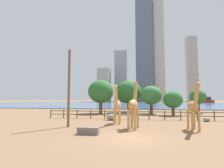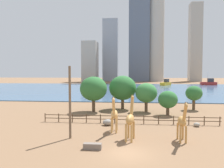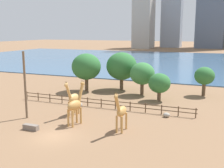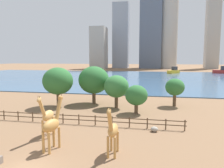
{
  "view_description": "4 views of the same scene",
  "coord_description": "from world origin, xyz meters",
  "px_view_note": "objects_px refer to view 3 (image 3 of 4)",
  "views": [
    {
      "loc": [
        0.87,
        -13.66,
        3.02
      ],
      "look_at": [
        -2.7,
        8.4,
        4.87
      ],
      "focal_mm": 28.0,
      "sensor_mm": 36.0,
      "label": 1
    },
    {
      "loc": [
        0.45,
        -20.11,
        7.61
      ],
      "look_at": [
        -3.9,
        25.12,
        5.16
      ],
      "focal_mm": 35.0,
      "sensor_mm": 36.0,
      "label": 2
    },
    {
      "loc": [
        15.8,
        -23.07,
        10.7
      ],
      "look_at": [
        0.48,
        14.68,
        2.99
      ],
      "focal_mm": 45.0,
      "sensor_mm": 36.0,
      "label": 3
    },
    {
      "loc": [
        9.27,
        -13.69,
        8.44
      ],
      "look_at": [
        1.62,
        25.25,
        3.66
      ],
      "focal_mm": 35.0,
      "sensor_mm": 36.0,
      "label": 4
    }
  ],
  "objects_px": {
    "tree_left_large": "(159,83)",
    "tree_right_small": "(86,67)",
    "giraffe_companion": "(75,105)",
    "boulder_by_pole": "(78,105)",
    "utility_pole": "(25,85)",
    "tree_right_tall": "(122,66)",
    "tree_center_broad": "(142,74)",
    "boulder_near_fence": "(166,115)",
    "giraffe_young": "(121,112)",
    "feeding_trough": "(31,127)",
    "giraffe_tall": "(73,98)",
    "tree_left_small": "(204,76)"
  },
  "relations": [
    {
      "from": "utility_pole",
      "to": "tree_center_broad",
      "type": "distance_m",
      "value": 20.33
    },
    {
      "from": "feeding_trough",
      "to": "tree_center_broad",
      "type": "bearing_deg",
      "value": 72.93
    },
    {
      "from": "tree_left_large",
      "to": "tree_right_small",
      "type": "height_order",
      "value": "tree_right_small"
    },
    {
      "from": "giraffe_young",
      "to": "tree_center_broad",
      "type": "height_order",
      "value": "tree_center_broad"
    },
    {
      "from": "boulder_by_pole",
      "to": "tree_left_small",
      "type": "relative_size",
      "value": 0.29
    },
    {
      "from": "boulder_by_pole",
      "to": "tree_left_large",
      "type": "relative_size",
      "value": 0.33
    },
    {
      "from": "giraffe_young",
      "to": "boulder_near_fence",
      "type": "relative_size",
      "value": 5.45
    },
    {
      "from": "boulder_by_pole",
      "to": "tree_left_large",
      "type": "distance_m",
      "value": 13.04
    },
    {
      "from": "tree_left_small",
      "to": "tree_right_small",
      "type": "height_order",
      "value": "tree_right_small"
    },
    {
      "from": "tree_center_broad",
      "to": "tree_right_small",
      "type": "relative_size",
      "value": 0.82
    },
    {
      "from": "giraffe_young",
      "to": "tree_left_large",
      "type": "height_order",
      "value": "giraffe_young"
    },
    {
      "from": "giraffe_young",
      "to": "feeding_trough",
      "type": "relative_size",
      "value": 2.61
    },
    {
      "from": "giraffe_young",
      "to": "boulder_near_fence",
      "type": "xyz_separation_m",
      "value": [
        3.55,
        6.99,
        -1.93
      ]
    },
    {
      "from": "giraffe_companion",
      "to": "giraffe_young",
      "type": "xyz_separation_m",
      "value": [
        5.66,
        -0.18,
        -0.13
      ]
    },
    {
      "from": "boulder_by_pole",
      "to": "tree_center_broad",
      "type": "relative_size",
      "value": 0.26
    },
    {
      "from": "tree_left_large",
      "to": "tree_center_broad",
      "type": "bearing_deg",
      "value": 140.42
    },
    {
      "from": "tree_right_tall",
      "to": "tree_right_small",
      "type": "distance_m",
      "value": 6.44
    },
    {
      "from": "giraffe_companion",
      "to": "utility_pole",
      "type": "xyz_separation_m",
      "value": [
        -6.9,
        -0.1,
        1.81
      ]
    },
    {
      "from": "giraffe_tall",
      "to": "tree_right_small",
      "type": "relative_size",
      "value": 0.7
    },
    {
      "from": "utility_pole",
      "to": "tree_left_large",
      "type": "distance_m",
      "value": 20.02
    },
    {
      "from": "giraffe_tall",
      "to": "tree_left_small",
      "type": "xyz_separation_m",
      "value": [
        14.66,
        17.97,
        1.07
      ]
    },
    {
      "from": "boulder_near_fence",
      "to": "tree_center_broad",
      "type": "xyz_separation_m",
      "value": [
        -6.37,
        10.93,
        3.36
      ]
    },
    {
      "from": "tree_right_tall",
      "to": "feeding_trough",
      "type": "bearing_deg",
      "value": -94.4
    },
    {
      "from": "boulder_near_fence",
      "to": "feeding_trough",
      "type": "height_order",
      "value": "feeding_trough"
    },
    {
      "from": "giraffe_young",
      "to": "tree_center_broad",
      "type": "xyz_separation_m",
      "value": [
        -2.83,
        17.92,
        1.42
      ]
    },
    {
      "from": "tree_right_small",
      "to": "tree_center_broad",
      "type": "bearing_deg",
      "value": 4.43
    },
    {
      "from": "utility_pole",
      "to": "feeding_trough",
      "type": "height_order",
      "value": "utility_pole"
    },
    {
      "from": "giraffe_young",
      "to": "feeding_trough",
      "type": "bearing_deg",
      "value": -70.93
    },
    {
      "from": "feeding_trough",
      "to": "giraffe_tall",
      "type": "bearing_deg",
      "value": 76.21
    },
    {
      "from": "utility_pole",
      "to": "tree_right_tall",
      "type": "relative_size",
      "value": 1.21
    },
    {
      "from": "boulder_by_pole",
      "to": "tree_right_small",
      "type": "bearing_deg",
      "value": 110.63
    },
    {
      "from": "tree_left_large",
      "to": "tree_right_small",
      "type": "xyz_separation_m",
      "value": [
        -13.72,
        2.2,
        1.66
      ]
    },
    {
      "from": "giraffe_companion",
      "to": "tree_left_large",
      "type": "bearing_deg",
      "value": -14.4
    },
    {
      "from": "giraffe_tall",
      "to": "tree_left_small",
      "type": "height_order",
      "value": "tree_left_small"
    },
    {
      "from": "giraffe_young",
      "to": "feeding_trough",
      "type": "distance_m",
      "value": 10.08
    },
    {
      "from": "tree_right_tall",
      "to": "giraffe_tall",
      "type": "bearing_deg",
      "value": -90.8
    },
    {
      "from": "boulder_near_fence",
      "to": "tree_right_small",
      "type": "distance_m",
      "value": 19.79
    },
    {
      "from": "tree_right_small",
      "to": "feeding_trough",
      "type": "bearing_deg",
      "value": -79.98
    },
    {
      "from": "giraffe_companion",
      "to": "tree_right_small",
      "type": "height_order",
      "value": "tree_right_small"
    },
    {
      "from": "utility_pole",
      "to": "feeding_trough",
      "type": "relative_size",
      "value": 4.63
    },
    {
      "from": "feeding_trough",
      "to": "tree_right_tall",
      "type": "relative_size",
      "value": 0.26
    },
    {
      "from": "tree_right_tall",
      "to": "tree_left_small",
      "type": "bearing_deg",
      "value": 2.45
    },
    {
      "from": "utility_pole",
      "to": "tree_left_large",
      "type": "relative_size",
      "value": 1.92
    },
    {
      "from": "tree_left_small",
      "to": "tree_right_small",
      "type": "xyz_separation_m",
      "value": [
        -19.86,
        -4.06,
        1.1
      ]
    },
    {
      "from": "giraffe_companion",
      "to": "feeding_trough",
      "type": "relative_size",
      "value": 2.81
    },
    {
      "from": "tree_right_tall",
      "to": "tree_left_small",
      "type": "xyz_separation_m",
      "value": [
        14.42,
        0.62,
        -1.05
      ]
    },
    {
      "from": "tree_left_large",
      "to": "tree_right_tall",
      "type": "bearing_deg",
      "value": 145.73
    },
    {
      "from": "giraffe_young",
      "to": "tree_right_tall",
      "type": "distance_m",
      "value": 22.01
    },
    {
      "from": "giraffe_tall",
      "to": "tree_left_small",
      "type": "bearing_deg",
      "value": 139.32
    },
    {
      "from": "giraffe_companion",
      "to": "giraffe_young",
      "type": "relative_size",
      "value": 1.08
    }
  ]
}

